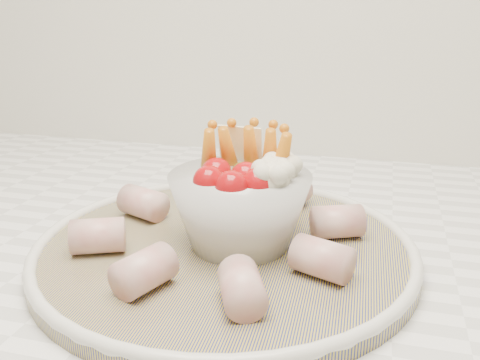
# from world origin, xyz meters

# --- Properties ---
(serving_platter) EXTENTS (0.39, 0.39, 0.02)m
(serving_platter) POSITION_xyz_m (0.06, 1.36, 0.93)
(serving_platter) COLOR navy
(serving_platter) RESTS_ON kitchen_counter
(veggie_bowl) EXTENTS (0.14, 0.14, 0.12)m
(veggie_bowl) POSITION_xyz_m (0.08, 1.37, 0.98)
(veggie_bowl) COLOR silver
(veggie_bowl) RESTS_ON serving_platter
(cured_meat_rolls) EXTENTS (0.28, 0.28, 0.03)m
(cured_meat_rolls) POSITION_xyz_m (0.06, 1.36, 0.95)
(cured_meat_rolls) COLOR #C25D59
(cured_meat_rolls) RESTS_ON serving_platter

